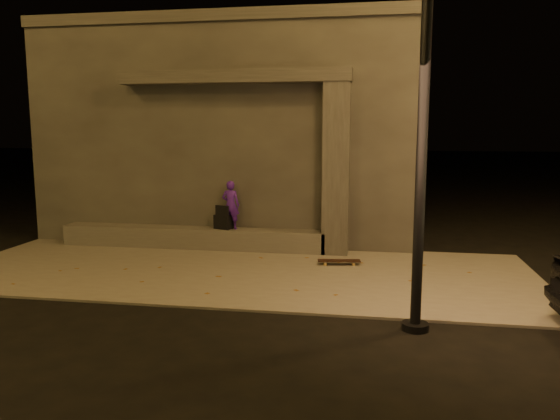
% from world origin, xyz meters
% --- Properties ---
extents(ground, '(120.00, 120.00, 0.00)m').
position_xyz_m(ground, '(0.00, 0.00, 0.00)').
color(ground, black).
rests_on(ground, ground).
extents(sidewalk, '(11.00, 4.40, 0.04)m').
position_xyz_m(sidewalk, '(0.00, 2.00, 0.02)').
color(sidewalk, slate).
rests_on(sidewalk, ground).
extents(building, '(9.00, 5.10, 5.22)m').
position_xyz_m(building, '(-1.00, 6.49, 2.61)').
color(building, '#383533').
rests_on(building, ground).
extents(ledge, '(6.00, 0.55, 0.45)m').
position_xyz_m(ledge, '(-1.50, 3.75, 0.27)').
color(ledge, '#53504C').
rests_on(ledge, sidewalk).
extents(column, '(0.55, 0.55, 3.60)m').
position_xyz_m(column, '(1.70, 3.75, 1.84)').
color(column, '#383533').
rests_on(column, sidewalk).
extents(canopy, '(5.00, 0.70, 0.28)m').
position_xyz_m(canopy, '(-0.50, 3.80, 3.78)').
color(canopy, '#383533').
rests_on(canopy, column).
extents(skateboarder, '(0.40, 0.27, 1.07)m').
position_xyz_m(skateboarder, '(-0.61, 3.75, 1.03)').
color(skateboarder, '#431799').
rests_on(skateboarder, ledge).
extents(backpack, '(0.44, 0.36, 0.53)m').
position_xyz_m(backpack, '(-0.78, 3.75, 0.67)').
color(backpack, black).
rests_on(backpack, ledge).
extents(skateboard, '(0.85, 0.33, 0.09)m').
position_xyz_m(skateboard, '(1.86, 2.71, 0.12)').
color(skateboard, black).
rests_on(skateboard, sidewalk).
extents(street_lamp_0, '(0.36, 0.36, 7.41)m').
position_xyz_m(street_lamp_0, '(3.09, -0.52, 4.19)').
color(street_lamp_0, black).
rests_on(street_lamp_0, ground).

